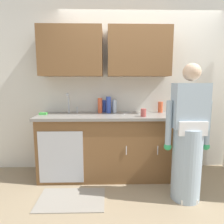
# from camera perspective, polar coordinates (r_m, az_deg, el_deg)

# --- Properties ---
(ground_plane) EXTENTS (9.00, 9.00, 0.00)m
(ground_plane) POSITION_cam_1_polar(r_m,az_deg,el_deg) (2.60, 11.35, -24.23)
(ground_plane) COLOR #998466
(kitchen_wall_with_uppers) EXTENTS (4.80, 0.44, 2.70)m
(kitchen_wall_with_uppers) POSITION_cam_1_polar(r_m,az_deg,el_deg) (3.15, 5.67, 9.80)
(kitchen_wall_with_uppers) COLOR silver
(kitchen_wall_with_uppers) RESTS_ON ground
(counter_cabinet) EXTENTS (1.90, 0.62, 0.90)m
(counter_cabinet) POSITION_cam_1_polar(r_m,az_deg,el_deg) (2.99, -1.98, -10.08)
(counter_cabinet) COLOR brown
(counter_cabinet) RESTS_ON ground
(countertop) EXTENTS (1.96, 0.66, 0.04)m
(countertop) POSITION_cam_1_polar(r_m,az_deg,el_deg) (2.87, -1.97, -1.14)
(countertop) COLOR gray
(countertop) RESTS_ON counter_cabinet
(sink) EXTENTS (0.50, 0.36, 0.35)m
(sink) POSITION_cam_1_polar(r_m,az_deg,el_deg) (2.93, -12.24, -1.03)
(sink) COLOR #B7BABF
(sink) RESTS_ON counter_cabinet
(person_at_sink) EXTENTS (0.55, 0.34, 1.62)m
(person_at_sink) POSITION_cam_1_polar(r_m,az_deg,el_deg) (2.49, 21.25, -8.60)
(person_at_sink) COLOR white
(person_at_sink) RESTS_ON ground
(floor_mat) EXTENTS (0.80, 0.50, 0.01)m
(floor_mat) POSITION_cam_1_polar(r_m,az_deg,el_deg) (2.63, -11.79, -23.76)
(floor_mat) COLOR gray
(floor_mat) RESTS_ON ground
(bottle_water_short) EXTENTS (0.07, 0.07, 0.17)m
(bottle_water_short) POSITION_cam_1_polar(r_m,az_deg,el_deg) (3.16, 13.95, 1.41)
(bottle_water_short) COLOR #E05933
(bottle_water_short) RESTS_ON countertop
(bottle_water_tall) EXTENTS (0.07, 0.07, 0.23)m
(bottle_water_tall) POSITION_cam_1_polar(r_m,az_deg,el_deg) (3.03, -3.51, 1.92)
(bottle_water_tall) COLOR #E05933
(bottle_water_tall) RESTS_ON countertop
(bottle_dish_liquid) EXTENTS (0.08, 0.08, 0.25)m
(bottle_dish_liquid) POSITION_cam_1_polar(r_m,az_deg,el_deg) (3.01, -1.00, 2.12)
(bottle_dish_liquid) COLOR #334CB2
(bottle_dish_liquid) RESTS_ON countertop
(bottle_cleaner_spray) EXTENTS (0.07, 0.07, 0.20)m
(bottle_cleaner_spray) POSITION_cam_1_polar(r_m,az_deg,el_deg) (3.07, 0.75, 1.74)
(bottle_cleaner_spray) COLOR silver
(bottle_cleaner_spray) RESTS_ON countertop
(bottle_soap) EXTENTS (0.06, 0.06, 0.19)m
(bottle_soap) POSITION_cam_1_polar(r_m,az_deg,el_deg) (3.09, -2.34, 1.72)
(bottle_soap) COLOR #334CB2
(bottle_soap) RESTS_ON countertop
(cup_by_sink) EXTENTS (0.08, 0.08, 0.11)m
(cup_by_sink) POSITION_cam_1_polar(r_m,az_deg,el_deg) (2.72, 9.17, -0.20)
(cup_by_sink) COLOR #B24C47
(cup_by_sink) RESTS_ON countertop
(knife_on_counter) EXTENTS (0.17, 0.20, 0.01)m
(knife_on_counter) POSITION_cam_1_polar(r_m,az_deg,el_deg) (3.00, 4.55, -0.32)
(knife_on_counter) COLOR silver
(knife_on_counter) RESTS_ON countertop
(sponge) EXTENTS (0.11, 0.07, 0.03)m
(sponge) POSITION_cam_1_polar(r_m,az_deg,el_deg) (3.03, -19.46, -0.44)
(sponge) COLOR #4CBF4C
(sponge) RESTS_ON countertop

